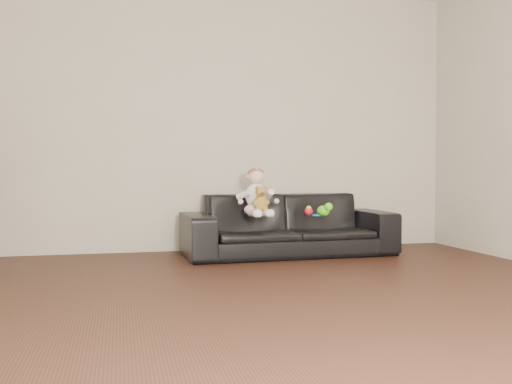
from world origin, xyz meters
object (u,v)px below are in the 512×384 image
object	(u,v)px
teddy_bear	(261,199)
toy_green	(324,211)
sofa	(288,225)
toy_rattle	(309,211)
toy_blue_disc	(318,215)
baby	(256,195)

from	to	relation	value
teddy_bear	toy_green	world-z (taller)	teddy_bear
sofa	toy_rattle	bearing A→B (deg)	-31.15
toy_rattle	teddy_bear	bearing A→B (deg)	-163.28
sofa	toy_green	bearing A→B (deg)	-40.39
toy_green	toy_blue_disc	bearing A→B (deg)	117.87
sofa	baby	world-z (taller)	baby
teddy_bear	toy_green	bearing A→B (deg)	-15.34
toy_green	toy_rattle	size ratio (longest dim) A/B	1.83
sofa	toy_blue_disc	size ratio (longest dim) A/B	19.62
baby	toy_rattle	xyz separation A→B (m)	(0.50, 0.01, -0.16)
sofa	toy_rattle	world-z (taller)	sofa
sofa	toy_green	distance (m)	0.37
baby	sofa	bearing A→B (deg)	-0.45
baby	teddy_bear	world-z (taller)	baby
baby	toy_blue_disc	xyz separation A→B (m)	(0.57, -0.04, -0.19)
toy_rattle	baby	bearing A→B (deg)	-178.54
teddy_bear	baby	bearing A→B (deg)	76.15
baby	toy_green	distance (m)	0.63
toy_rattle	toy_blue_disc	size ratio (longest dim) A/B	0.78
teddy_bear	toy_green	xyz separation A→B (m)	(0.59, 0.03, -0.11)
toy_green	toy_blue_disc	size ratio (longest dim) A/B	1.42
baby	teddy_bear	distance (m)	0.14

